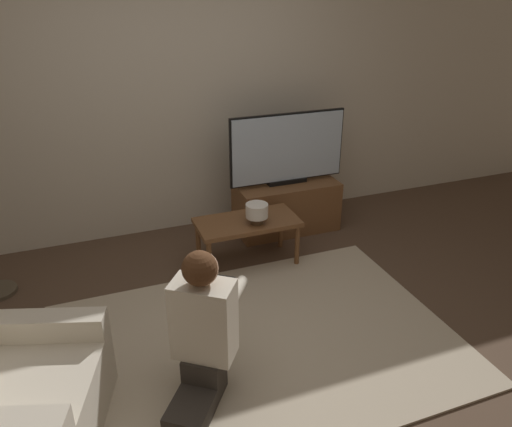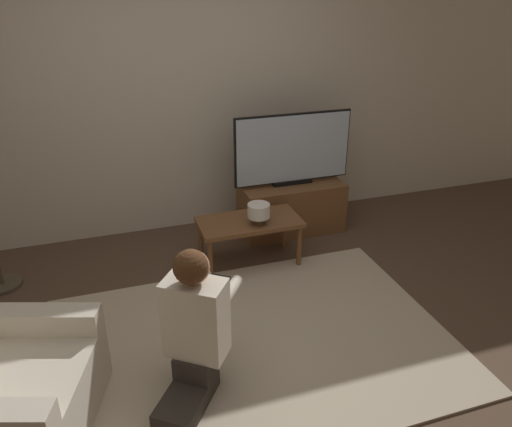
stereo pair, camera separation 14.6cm
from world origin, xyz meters
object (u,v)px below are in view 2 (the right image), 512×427
object	(u,v)px
armchair	(0,393)
person_kneeling	(195,325)
coffee_table	(249,225)
table_lamp	(259,212)
tv	(293,149)

from	to	relation	value
armchair	person_kneeling	world-z (taller)	person_kneeling
coffee_table	table_lamp	size ratio (longest dim) A/B	4.64
tv	armchair	distance (m)	2.95
coffee_table	armchair	bearing A→B (deg)	-144.39
coffee_table	armchair	distance (m)	2.15
person_kneeling	table_lamp	xyz separation A→B (m)	(0.77, 1.20, 0.05)
tv	person_kneeling	world-z (taller)	tv
coffee_table	table_lamp	distance (m)	0.18
person_kneeling	coffee_table	bearing A→B (deg)	-83.23
tv	table_lamp	bearing A→B (deg)	-132.10
coffee_table	table_lamp	bearing A→B (deg)	-57.84
tv	coffee_table	world-z (taller)	tv
coffee_table	armchair	size ratio (longest dim) A/B	0.79
tv	coffee_table	bearing A→B (deg)	-139.42
person_kneeling	table_lamp	bearing A→B (deg)	-86.73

